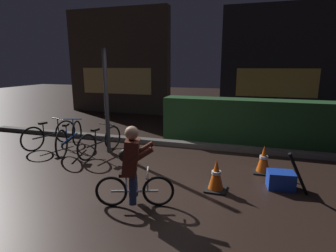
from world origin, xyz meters
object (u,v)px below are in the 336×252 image
Objects in this scene: street_post at (106,102)px; parked_bike_leftmost at (50,135)px; traffic_cone_near at (216,175)px; parked_bike_left_mid at (70,138)px; cyclist at (132,166)px; traffic_cone_far at (264,160)px; blue_crate at (281,180)px; parked_bike_center_left at (100,142)px; closed_umbrella at (298,174)px.

street_post is 1.65× the size of parked_bike_leftmost.
parked_bike_left_mid is at bearing 163.85° from traffic_cone_near.
cyclist is at bearing -142.18° from traffic_cone_near.
traffic_cone_far is at bearing -106.30° from parked_bike_left_mid.
traffic_cone_near reaches higher than blue_crate.
parked_bike_center_left is at bearing -105.69° from parked_bike_left_mid.
parked_bike_leftmost is at bearing 177.79° from traffic_cone_far.
cyclist reaches higher than parked_bike_leftmost.
street_post reaches higher than blue_crate.
parked_bike_left_mid reaches higher than parked_bike_leftmost.
blue_crate is (3.91, -0.67, -0.17)m from parked_bike_center_left.
parked_bike_leftmost is 5.82m from closed_umbrella.
parked_bike_left_mid is 2.92× the size of traffic_cone_near.
street_post is 1.65× the size of parked_bike_center_left.
parked_bike_center_left is at bearing 170.23° from blue_crate.
closed_umbrella is (1.28, 0.15, 0.12)m from traffic_cone_near.
parked_bike_left_mid reaches higher than closed_umbrella.
street_post is at bearing 175.92° from traffic_cone_far.
blue_crate is at bearing -80.58° from closed_umbrella.
parked_bike_center_left is 2.62m from cyclist.
parked_bike_center_left is 3.65m from traffic_cone_far.
traffic_cone_near is 1.48m from cyclist.
traffic_cone_near is 0.65× the size of closed_umbrella.
parked_bike_leftmost is 3.94m from cyclist.
street_post is at bearing -92.03° from parked_bike_left_mid.
parked_bike_left_mid is 5.06m from closed_umbrella.
traffic_cone_far is at bearing -80.39° from parked_bike_center_left.
closed_umbrella is (4.13, -0.92, 0.06)m from parked_bike_center_left.
traffic_cone_far is (0.80, 1.05, 0.00)m from traffic_cone_near.
street_post reaches higher than parked_bike_leftmost.
street_post is at bearing -47.70° from closed_umbrella.
traffic_cone_near is at bearing -88.44° from parked_bike_leftmost.
parked_bike_leftmost is 0.92× the size of parked_bike_left_mid.
cyclist reaches higher than parked_bike_left_mid.
traffic_cone_far is at bearing -74.94° from parked_bike_leftmost.
cyclist is at bearing -53.16° from street_post.
cyclist is (-1.93, -1.93, 0.36)m from traffic_cone_far.
parked_bike_center_left is (0.84, 0.00, -0.03)m from parked_bike_left_mid.
traffic_cone_near is 0.99× the size of traffic_cone_far.
traffic_cone_near is 1.30m from closed_umbrella.
closed_umbrella reaches higher than traffic_cone_near.
closed_umbrella is at bearing 4.97° from cyclist.
parked_bike_center_left is (-0.08, -0.23, -0.91)m from street_post.
parked_bike_center_left reaches higher than traffic_cone_near.
blue_crate is at bearing 12.11° from cyclist.
parked_bike_leftmost is 3.40× the size of blue_crate.
traffic_cone_far is (5.23, -0.20, -0.06)m from parked_bike_leftmost.
street_post is 5.60× the size of blue_crate.
cyclist reaches higher than closed_umbrella.
parked_bike_left_mid is at bearing 171.99° from blue_crate.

